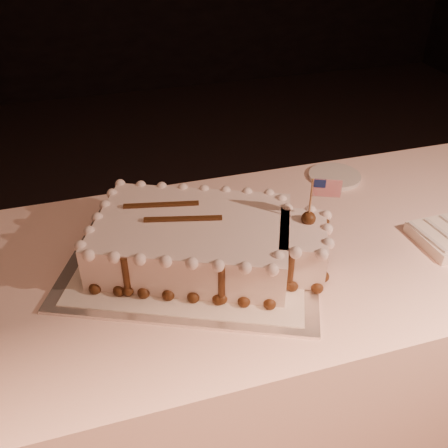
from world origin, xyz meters
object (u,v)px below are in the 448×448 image
object	(u,v)px
sheet_cake	(206,240)
cake_board	(194,259)
side_plate	(335,176)
banquet_table	(277,342)

from	to	relation	value
sheet_cake	cake_board	bearing A→B (deg)	156.44
sheet_cake	side_plate	bearing A→B (deg)	29.90
banquet_table	sheet_cake	size ratio (longest dim) A/B	3.91
cake_board	side_plate	xyz separation A→B (m)	(0.54, 0.28, 0.00)
cake_board	side_plate	size ratio (longest dim) A/B	3.71
banquet_table	sheet_cake	xyz separation A→B (m)	(-0.22, -0.01, 0.44)
banquet_table	sheet_cake	bearing A→B (deg)	-178.55
banquet_table	sheet_cake	world-z (taller)	sheet_cake
banquet_table	cake_board	size ratio (longest dim) A/B	3.87
banquet_table	cake_board	bearing A→B (deg)	178.25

